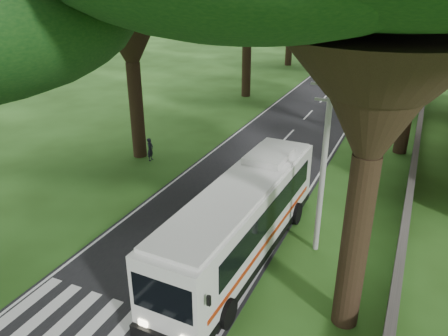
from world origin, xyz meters
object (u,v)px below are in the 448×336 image
distant_car_b (357,53)px  pole_far (400,41)px  coach_bus (242,218)px  pedestrian (150,149)px  distant_car_a (329,70)px  distant_car_c (367,57)px  pole_mid (380,73)px  pole_near (324,163)px

distant_car_b → pole_far: bearing=-75.7°
coach_bus → distant_car_b: coach_bus is taller
distant_car_b → pedestrian: bearing=-112.1°
distant_car_a → coach_bus: bearing=86.8°
pedestrian → distant_car_c: bearing=-16.7°
pole_mid → coach_bus: size_ratio=0.67×
distant_car_a → pole_near: bearing=91.3°
pole_far → distant_car_a: (-7.40, -2.71, -3.49)m
pole_far → distant_car_b: size_ratio=1.75×
pole_near → pole_far: 40.00m
pole_near → distant_car_b: (-6.42, 51.60, -3.40)m
pole_mid → coach_bus: (-2.80, -21.89, -2.29)m
distant_car_a → distant_car_c: size_ratio=0.94×
distant_car_c → pedestrian: bearing=68.8°
coach_bus → pedestrian: size_ratio=7.79×
pole_far → coach_bus: pole_far is taller
pole_far → coach_bus: bearing=-93.8°
pole_far → distant_car_a: bearing=-159.9°
distant_car_a → pole_far: bearing=-169.9°
pole_near → coach_bus: 4.08m
pole_far → coach_bus: size_ratio=0.67×
pole_mid → distant_car_a: bearing=113.2°
coach_bus → distant_car_a: coach_bus is taller
distant_car_a → distant_car_b: size_ratio=0.84×
coach_bus → distant_car_c: size_ratio=2.92×
pole_mid → pedestrian: (-12.39, -14.38, -3.41)m
pole_mid → distant_car_b: pole_mid is taller
pole_near → pole_far: size_ratio=1.00×
pole_mid → distant_car_a: size_ratio=2.07×
pedestrian → distant_car_b: bearing=-14.2°
distant_car_a → distant_car_c: bearing=-112.2°
pole_far → pole_near: bearing=-90.0°
pedestrian → distant_car_a: bearing=-15.8°
pole_far → distant_car_b: 13.69m
pole_mid → pole_far: size_ratio=1.00×
distant_car_b → coach_bus: bearing=-100.8°
pole_mid → coach_bus: bearing=-97.3°
distant_car_c → distant_car_b: bearing=-58.2°
distant_car_c → pedestrian: 44.81m
pole_near → pole_mid: 20.00m
distant_car_b → distant_car_c: size_ratio=1.12×
coach_bus → distant_car_a: bearing=98.6°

